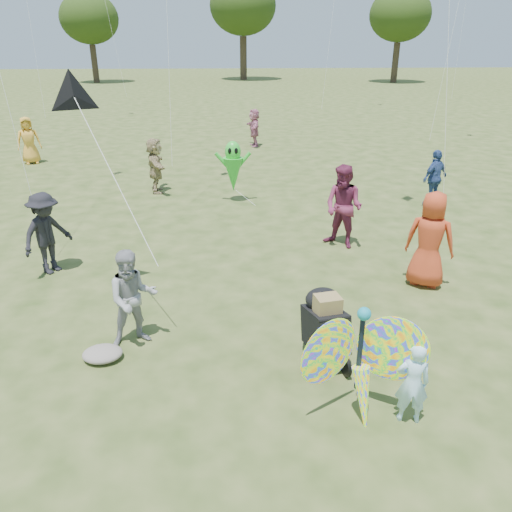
{
  "coord_description": "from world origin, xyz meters",
  "views": [
    {
      "loc": [
        -0.7,
        -5.84,
        4.31
      ],
      "look_at": [
        -0.2,
        1.5,
        1.1
      ],
      "focal_mm": 35.0,
      "sensor_mm": 36.0,
      "label": 1
    }
  ],
  "objects_px": {
    "crowd_e": "(343,207)",
    "adult_man": "(133,298)",
    "crowd_j": "(254,128)",
    "crowd_d": "(155,165)",
    "jogging_stroller": "(325,323)",
    "crowd_b": "(47,233)",
    "crowd_c": "(435,178)",
    "alien_kite": "(233,169)",
    "crowd_a": "(430,240)",
    "crowd_g": "(29,140)",
    "butterfly_kite": "(361,365)",
    "child_girl": "(412,383)"
  },
  "relations": [
    {
      "from": "crowd_e",
      "to": "adult_man",
      "type": "bearing_deg",
      "value": -94.44
    },
    {
      "from": "crowd_b",
      "to": "crowd_c",
      "type": "height_order",
      "value": "crowd_b"
    },
    {
      "from": "adult_man",
      "to": "alien_kite",
      "type": "xyz_separation_m",
      "value": [
        1.68,
        7.18,
        0.2
      ]
    },
    {
      "from": "crowd_a",
      "to": "crowd_c",
      "type": "bearing_deg",
      "value": -82.81
    },
    {
      "from": "child_girl",
      "to": "adult_man",
      "type": "relative_size",
      "value": 0.72
    },
    {
      "from": "crowd_a",
      "to": "crowd_d",
      "type": "distance_m",
      "value": 8.86
    },
    {
      "from": "crowd_d",
      "to": "jogging_stroller",
      "type": "height_order",
      "value": "crowd_d"
    },
    {
      "from": "crowd_d",
      "to": "crowd_g",
      "type": "xyz_separation_m",
      "value": [
        -5.15,
        4.2,
        0.04
      ]
    },
    {
      "from": "crowd_a",
      "to": "crowd_j",
      "type": "xyz_separation_m",
      "value": [
        -2.37,
        13.65,
        -0.12
      ]
    },
    {
      "from": "crowd_b",
      "to": "crowd_e",
      "type": "xyz_separation_m",
      "value": [
        6.1,
        0.95,
        0.1
      ]
    },
    {
      "from": "crowd_d",
      "to": "alien_kite",
      "type": "relative_size",
      "value": 0.94
    },
    {
      "from": "crowd_b",
      "to": "crowd_c",
      "type": "distance_m",
      "value": 10.07
    },
    {
      "from": "child_girl",
      "to": "crowd_a",
      "type": "bearing_deg",
      "value": -104.75
    },
    {
      "from": "adult_man",
      "to": "alien_kite",
      "type": "bearing_deg",
      "value": 59.36
    },
    {
      "from": "crowd_d",
      "to": "crowd_g",
      "type": "height_order",
      "value": "crowd_g"
    },
    {
      "from": "crowd_j",
      "to": "jogging_stroller",
      "type": "distance_m",
      "value": 15.94
    },
    {
      "from": "jogging_stroller",
      "to": "crowd_g",
      "type": "bearing_deg",
      "value": 112.22
    },
    {
      "from": "adult_man",
      "to": "crowd_c",
      "type": "relative_size",
      "value": 0.98
    },
    {
      "from": "crowd_a",
      "to": "butterfly_kite",
      "type": "relative_size",
      "value": 1.05
    },
    {
      "from": "crowd_b",
      "to": "alien_kite",
      "type": "height_order",
      "value": "alien_kite"
    },
    {
      "from": "crowd_b",
      "to": "crowd_a",
      "type": "bearing_deg",
      "value": -63.35
    },
    {
      "from": "crowd_c",
      "to": "crowd_j",
      "type": "relative_size",
      "value": 0.99
    },
    {
      "from": "jogging_stroller",
      "to": "child_girl",
      "type": "bearing_deg",
      "value": -69.61
    },
    {
      "from": "crowd_c",
      "to": "crowd_j",
      "type": "bearing_deg",
      "value": -93.66
    },
    {
      "from": "crowd_c",
      "to": "jogging_stroller",
      "type": "relative_size",
      "value": 1.42
    },
    {
      "from": "crowd_b",
      "to": "crowd_c",
      "type": "bearing_deg",
      "value": -32.95
    },
    {
      "from": "crowd_g",
      "to": "alien_kite",
      "type": "xyz_separation_m",
      "value": [
        7.46,
        -5.37,
        0.11
      ]
    },
    {
      "from": "crowd_a",
      "to": "crowd_j",
      "type": "relative_size",
      "value": 1.15
    },
    {
      "from": "adult_man",
      "to": "butterfly_kite",
      "type": "xyz_separation_m",
      "value": [
        2.97,
        -1.86,
        -0.01
      ]
    },
    {
      "from": "crowd_c",
      "to": "crowd_d",
      "type": "distance_m",
      "value": 8.09
    },
    {
      "from": "crowd_d",
      "to": "crowd_j",
      "type": "height_order",
      "value": "crowd_d"
    },
    {
      "from": "crowd_d",
      "to": "jogging_stroller",
      "type": "distance_m",
      "value": 9.61
    },
    {
      "from": "crowd_c",
      "to": "crowd_e",
      "type": "xyz_separation_m",
      "value": [
        -3.23,
        -2.83,
        0.14
      ]
    },
    {
      "from": "crowd_j",
      "to": "butterfly_kite",
      "type": "distance_m",
      "value": 17.15
    },
    {
      "from": "adult_man",
      "to": "crowd_e",
      "type": "relative_size",
      "value": 0.83
    },
    {
      "from": "crowd_b",
      "to": "butterfly_kite",
      "type": "bearing_deg",
      "value": -97.13
    },
    {
      "from": "butterfly_kite",
      "to": "crowd_g",
      "type": "bearing_deg",
      "value": 121.26
    },
    {
      "from": "crowd_d",
      "to": "crowd_e",
      "type": "relative_size",
      "value": 0.89
    },
    {
      "from": "adult_man",
      "to": "crowd_a",
      "type": "height_order",
      "value": "crowd_a"
    },
    {
      "from": "crowd_b",
      "to": "crowd_e",
      "type": "distance_m",
      "value": 6.17
    },
    {
      "from": "adult_man",
      "to": "crowd_d",
      "type": "relative_size",
      "value": 0.93
    },
    {
      "from": "adult_man",
      "to": "crowd_j",
      "type": "distance_m",
      "value": 15.55
    },
    {
      "from": "crowd_e",
      "to": "crowd_j",
      "type": "xyz_separation_m",
      "value": [
        -1.22,
        11.64,
        -0.13
      ]
    },
    {
      "from": "jogging_stroller",
      "to": "butterfly_kite",
      "type": "bearing_deg",
      "value": -91.79
    },
    {
      "from": "crowd_c",
      "to": "jogging_stroller",
      "type": "xyz_separation_m",
      "value": [
        -4.47,
        -7.13,
        -0.17
      ]
    },
    {
      "from": "child_girl",
      "to": "crowd_c",
      "type": "bearing_deg",
      "value": -104.41
    },
    {
      "from": "crowd_g",
      "to": "crowd_j",
      "type": "height_order",
      "value": "crowd_g"
    },
    {
      "from": "crowd_b",
      "to": "crowd_j",
      "type": "relative_size",
      "value": 1.04
    },
    {
      "from": "crowd_j",
      "to": "crowd_e",
      "type": "bearing_deg",
      "value": 0.34
    },
    {
      "from": "crowd_b",
      "to": "butterfly_kite",
      "type": "xyz_separation_m",
      "value": [
        5.05,
        -4.56,
        -0.06
      ]
    }
  ]
}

